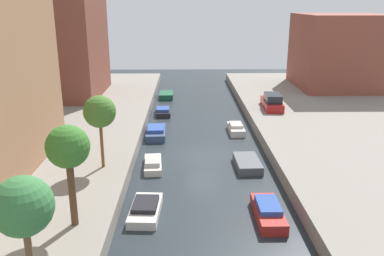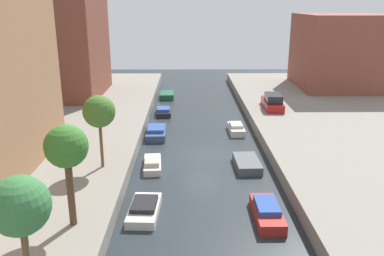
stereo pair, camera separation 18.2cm
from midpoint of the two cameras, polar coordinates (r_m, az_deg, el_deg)
name	(u,v)px [view 2 (the right image)]	position (r m, az deg, el deg)	size (l,w,h in m)	color
ground_plane	(202,156)	(31.65, 1.53, -3.92)	(84.00, 84.00, 0.00)	#232B30
quay_left	(7,151)	(34.35, -24.37, -2.91)	(20.00, 64.00, 1.00)	gray
low_block_right	(340,51)	(55.01, 20.06, 10.07)	(10.00, 11.05, 8.99)	brown
street_tree_0	(20,207)	(14.96, -22.63, -10.19)	(2.09, 2.09, 4.98)	brown
street_tree_1	(66,148)	(19.72, -16.93, -2.76)	(2.05, 2.05, 5.08)	#4F3825
street_tree_2	(99,112)	(26.52, -12.69, 2.21)	(2.08, 2.08, 4.81)	brown
parked_car	(273,102)	(42.30, 11.34, 3.55)	(1.91, 4.75, 1.54)	maroon
moored_boat_left_1	(144,209)	(23.44, -6.47, -11.20)	(1.77, 3.58, 0.74)	beige
moored_boat_left_2	(152,164)	(29.42, -5.39, -5.00)	(1.44, 3.39, 0.78)	beige
moored_boat_left_3	(156,132)	(36.23, -4.90, -0.55)	(1.77, 3.98, 0.90)	#33476B
moored_boat_left_4	(163,112)	(43.09, -3.90, 2.32)	(1.67, 3.09, 0.80)	#232328
moored_boat_left_5	(167,95)	(50.68, -3.41, 4.60)	(1.70, 3.04, 0.66)	#195638
moored_boat_right_1	(267,212)	(23.22, 10.68, -11.50)	(1.42, 3.80, 0.91)	maroon
moored_boat_right_2	(247,163)	(29.70, 7.89, -4.94)	(1.79, 3.36, 0.60)	#4C5156
moored_boat_right_3	(236,129)	(37.33, 6.34, -0.09)	(1.36, 3.19, 0.84)	beige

